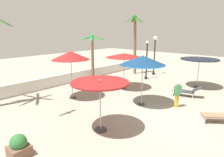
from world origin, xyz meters
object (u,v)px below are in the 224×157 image
Objects in this scene: patio_umbrella_0 at (71,56)px; lamp_post_0 at (155,49)px; patio_umbrella_1 at (124,55)px; lamp_post_1 at (147,59)px; patio_umbrella_4 at (143,60)px; lounge_chair_1 at (222,115)px; patio_umbrella_3 at (100,86)px; lounge_chair_0 at (187,91)px; palm_tree_0 at (92,51)px; planter at (19,146)px; guest_0 at (177,92)px; palm_tree_1 at (135,39)px; patio_umbrella_2 at (200,60)px.

lamp_post_0 reaches higher than patio_umbrella_0.
patio_umbrella_1 is 0.81× the size of lamp_post_1.
patio_umbrella_4 is (2.04, -4.10, -0.13)m from patio_umbrella_0.
lounge_chair_1 is (-7.34, -8.04, -2.16)m from lamp_post_0.
lounge_chair_0 is (7.31, -1.08, -1.72)m from patio_umbrella_3.
patio_umbrella_1 is 0.92× the size of patio_umbrella_4.
palm_tree_0 is at bearing 85.68° from patio_umbrella_1.
palm_tree_0 is at bearing 71.12° from patio_umbrella_4.
palm_tree_0 is at bearing 31.25° from patio_umbrella_0.
planter is at bearing -167.65° from lamp_post_1.
lounge_chair_0 is 1.24× the size of guest_0.
patio_umbrella_1 is at bearing 55.57° from patio_umbrella_4.
patio_umbrella_4 is 4.94m from lounge_chair_1.
lounge_chair_1 is at bearing -31.33° from planter.
lamp_post_1 is 9.39m from lounge_chair_1.
lounge_chair_0 is (-4.57, -5.21, -2.16)m from lamp_post_0.
patio_umbrella_1 is 7.71m from lounge_chair_1.
patio_umbrella_4 is at bearing 156.05° from lounge_chair_0.
patio_umbrella_0 is 6.91m from guest_0.
patio_umbrella_4 is 7.63m from planter.
palm_tree_1 is 2.25m from lamp_post_0.
palm_tree_0 reaches higher than patio_umbrella_3.
patio_umbrella_0 is at bearing -171.42° from palm_tree_1.
lounge_chair_0 is (5.40, -5.59, -2.46)m from patio_umbrella_0.
patio_umbrella_2 reaches higher than lounge_chair_0.
lounge_chair_0 is at bearing -8.41° from patio_umbrella_3.
patio_umbrella_0 is at bearing 174.45° from lamp_post_1.
patio_umbrella_2 is 1.82× the size of guest_0.
lounge_chair_0 is at bearing -174.30° from patio_umbrella_2.
patio_umbrella_2 is at bearing -64.04° from palm_tree_0.
patio_umbrella_4 reaches higher than lounge_chair_1.
palm_tree_0 is at bearing 136.15° from lamp_post_1.
patio_umbrella_4 reaches higher than guest_0.
guest_0 is at bearing -15.23° from planter.
patio_umbrella_0 is at bearing 117.48° from guest_0.
patio_umbrella_3 is 0.83× the size of patio_umbrella_4.
palm_tree_0 is 11.65m from planter.
lamp_post_0 is at bearing 19.18° from patio_umbrella_3.
palm_tree_1 reaches higher than planter.
patio_umbrella_0 is at bearing 116.52° from patio_umbrella_4.
lamp_post_0 is 11.10m from lounge_chair_1.
planter is (-7.84, 4.77, -0.01)m from lounge_chair_1.
lounge_chair_1 is at bearing -122.88° from palm_tree_1.
patio_umbrella_0 is at bearing 177.86° from lamp_post_0.
lounge_chair_0 is at bearing -117.04° from palm_tree_1.
palm_tree_0 is 4.98m from lamp_post_1.
patio_umbrella_3 is at bearing -174.07° from patio_umbrella_4.
lamp_post_1 is at bearing 5.77° from patio_umbrella_1.
planter is (-10.61, 1.95, -0.02)m from lounge_chair_0.
lounge_chair_1 is at bearing -132.41° from lamp_post_0.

